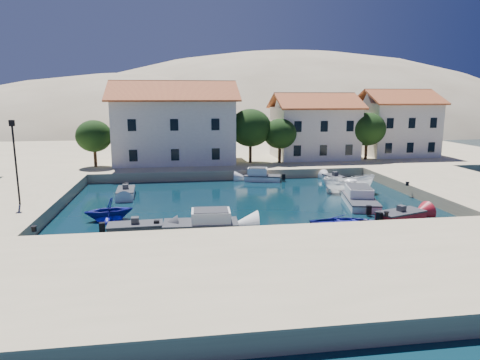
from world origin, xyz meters
The scene contains 22 objects.
ground centered at (0.00, 0.00, 0.00)m, with size 400.00×400.00×0.00m, color black.
quay_south centered at (0.00, -6.00, 0.50)m, with size 52.00×12.00×1.00m, color tan.
quay_east centered at (20.50, 10.00, 0.50)m, with size 11.00×20.00×1.00m, color tan.
quay_west centered at (-19.00, 10.00, 0.50)m, with size 8.00×20.00×1.00m, color tan.
quay_north centered at (2.00, 38.00, 0.50)m, with size 80.00×36.00×1.00m, color tan.
hills centered at (20.64, 123.62, -23.40)m, with size 254.00×176.00×99.00m.
building_left centered at (-6.00, 28.00, 5.94)m, with size 14.70×9.45×9.70m.
building_mid centered at (12.00, 29.00, 5.22)m, with size 10.50×8.40×8.30m.
building_right centered at (24.00, 30.00, 5.47)m, with size 9.45×8.40×8.80m.
trees centered at (4.51, 25.46, 4.84)m, with size 37.30×5.30×6.45m.
lamppost centered at (-17.50, 8.00, 4.75)m, with size 0.35×0.25×6.22m.
bollards centered at (2.80, 3.87, 1.15)m, with size 29.36×9.56×0.30m.
motorboat_grey_sw centered at (-8.63, 2.84, 0.30)m, with size 3.67×1.75×1.25m.
cabin_cruiser_south centered at (-4.31, 2.61, 0.48)m, with size 5.09×2.38×1.60m.
rowboat_south centered at (5.57, 1.53, 0.00)m, with size 3.50×4.90×1.02m, color navy.
motorboat_red_se centered at (10.40, 3.18, 0.30)m, with size 3.98×2.73×1.25m.
cabin_cruiser_east centered at (9.23, 7.66, 0.48)m, with size 3.53×6.07×1.60m.
boat_east centered at (10.08, 12.18, 0.00)m, with size 1.82×4.85×1.87m, color white.
motorboat_white_ne centered at (10.76, 17.53, 0.30)m, with size 2.02×3.25×1.25m.
rowboat_west centered at (-10.81, 6.20, 0.00)m, with size 2.92×3.38×1.78m, color navy.
motorboat_white_west centered at (-10.49, 14.05, 0.30)m, with size 1.72×3.57×1.25m.
cabin_cruiser_north centered at (3.20, 19.00, 0.48)m, with size 4.17×2.61×1.60m.
Camera 1 is at (-5.73, -25.08, 8.89)m, focal length 32.00 mm.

